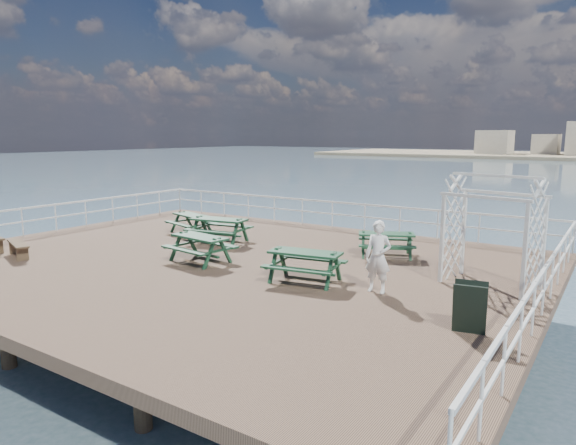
# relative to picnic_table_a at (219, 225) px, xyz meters

# --- Properties ---
(ground) EXTENTS (18.00, 14.00, 0.30)m
(ground) POSITION_rel_picnic_table_a_xyz_m (1.93, -1.95, -0.77)
(ground) COLOR brown
(ground) RESTS_ON ground
(railing) EXTENTS (17.77, 13.76, 1.10)m
(railing) POSITION_rel_picnic_table_a_xyz_m (1.86, 0.62, 0.25)
(railing) COLOR silver
(railing) RESTS_ON ground
(picnic_table_a) EXTENTS (2.23, 1.92, 0.97)m
(picnic_table_a) POSITION_rel_picnic_table_a_xyz_m (0.00, 0.00, 0.00)
(picnic_table_a) COLOR #133621
(picnic_table_a) RESTS_ON ground
(picnic_table_b) EXTENTS (2.06, 1.82, 0.85)m
(picnic_table_b) POSITION_rel_picnic_table_a_xyz_m (-1.97, 0.63, -0.07)
(picnic_table_b) COLOR #133621
(picnic_table_b) RESTS_ON ground
(picnic_table_c) EXTENTS (2.17, 2.01, 0.84)m
(picnic_table_c) POSITION_rel_picnic_table_a_xyz_m (5.85, 1.29, -0.08)
(picnic_table_c) COLOR #133621
(picnic_table_c) RESTS_ON ground
(picnic_table_d) EXTENTS (2.04, 1.73, 0.91)m
(picnic_table_d) POSITION_rel_picnic_table_a_xyz_m (1.44, -2.52, -0.04)
(picnic_table_d) COLOR #133621
(picnic_table_d) RESTS_ON ground
(picnic_table_e) EXTENTS (2.11, 1.81, 0.92)m
(picnic_table_e) POSITION_rel_picnic_table_a_xyz_m (5.20, -2.56, -0.03)
(picnic_table_e) COLOR #133621
(picnic_table_e) RESTS_ON ground
(flat_bench_near) EXTENTS (1.63, 0.89, 0.46)m
(flat_bench_near) POSITION_rel_picnic_table_a_xyz_m (-3.78, -5.23, -0.28)
(flat_bench_near) COLOR #4F3C28
(flat_bench_near) RESTS_ON ground
(trellis_arbor) EXTENTS (2.50, 1.68, 2.85)m
(trellis_arbor) POSITION_rel_picnic_table_a_xyz_m (9.33, -0.30, 0.65)
(trellis_arbor) COLOR silver
(trellis_arbor) RESTS_ON ground
(sandwich_board) EXTENTS (0.70, 0.57, 1.03)m
(sandwich_board) POSITION_rel_picnic_table_a_xyz_m (9.73, -3.83, -0.12)
(sandwich_board) COLOR black
(sandwich_board) RESTS_ON ground
(person) EXTENTS (0.67, 0.46, 1.77)m
(person) POSITION_rel_picnic_table_a_xyz_m (7.17, -2.37, 0.27)
(person) COLOR white
(person) RESTS_ON ground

